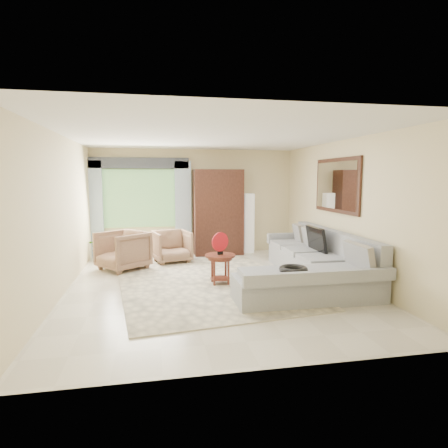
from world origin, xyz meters
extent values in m
plane|color=silver|center=(0.00, 0.00, 0.00)|extent=(6.00, 6.00, 0.00)
cube|color=beige|center=(-0.11, 0.14, 0.01)|extent=(3.47, 4.34, 0.02)
cube|color=#A6A9AF|center=(2.00, 0.50, 0.20)|extent=(0.90, 2.40, 0.40)
cube|color=#A6A9AF|center=(1.30, -1.10, 0.20)|extent=(2.30, 0.80, 0.40)
cube|color=#A6A9AF|center=(2.35, 0.10, 0.65)|extent=(0.20, 3.20, 0.50)
cube|color=#A6A9AF|center=(2.00, 1.78, 0.51)|extent=(0.90, 0.16, 0.22)
cube|color=#A6A9AF|center=(1.30, -1.55, 0.49)|extent=(2.30, 0.10, 0.18)
cube|color=black|center=(2.05, 0.28, 0.72)|extent=(0.14, 0.74, 0.48)
torus|color=black|center=(1.00, -1.23, 0.55)|extent=(0.43, 0.43, 0.09)
cylinder|color=#451712|center=(0.12, 0.05, 0.52)|extent=(0.54, 0.54, 0.04)
cylinder|color=#451712|center=(0.12, 0.05, 0.24)|extent=(0.36, 0.36, 0.49)
cylinder|color=red|center=(0.12, 0.05, 0.77)|extent=(0.32, 0.16, 0.34)
imported|color=#956A51|center=(-1.67, 1.49, 0.40)|extent=(1.23, 1.22, 0.80)
imported|color=#855F48|center=(-0.64, 2.00, 0.36)|extent=(0.94, 0.95, 0.72)
imported|color=#999999|center=(-2.21, 2.48, 0.29)|extent=(0.67, 0.63, 0.58)
cube|color=black|center=(0.55, 2.72, 1.05)|extent=(1.20, 0.55, 2.10)
cube|color=silver|center=(1.35, 2.78, 0.75)|extent=(0.24, 0.24, 1.50)
cube|color=#669E59|center=(-1.35, 2.97, 1.40)|extent=(1.80, 0.04, 1.40)
cube|color=#9EB7CC|center=(-2.40, 2.88, 1.15)|extent=(0.40, 0.08, 2.30)
cube|color=#9EB7CC|center=(-0.30, 2.88, 1.15)|extent=(0.40, 0.08, 2.30)
cube|color=#1E232D|center=(-1.35, 2.90, 2.25)|extent=(2.40, 0.12, 0.26)
cube|color=black|center=(2.47, 0.35, 1.75)|extent=(0.04, 1.70, 1.05)
cube|color=white|center=(2.45, 0.35, 1.75)|extent=(0.02, 1.54, 0.90)
camera|label=1|loc=(-1.03, -6.37, 1.89)|focal=30.00mm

